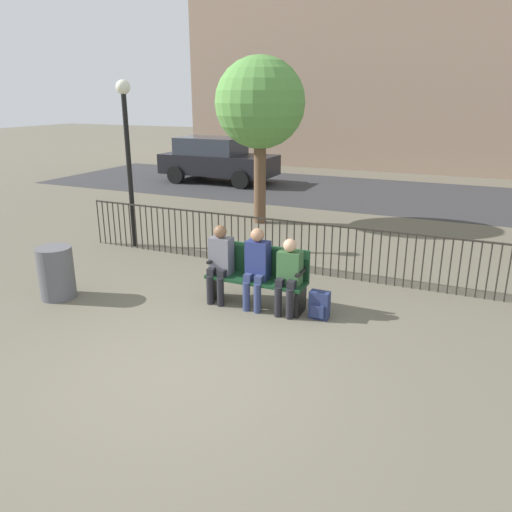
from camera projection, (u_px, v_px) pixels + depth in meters
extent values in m
plane|color=#605B4C|center=(181.00, 373.00, 5.80)|extent=(80.00, 80.00, 0.00)
cube|color=#14381E|center=(256.00, 280.00, 7.53)|extent=(1.55, 0.45, 0.05)
cube|color=#14381E|center=(261.00, 260.00, 7.62)|extent=(1.55, 0.05, 0.47)
cube|color=black|center=(215.00, 286.00, 7.88)|extent=(0.06, 0.38, 0.40)
cube|color=black|center=(300.00, 301.00, 7.32)|extent=(0.06, 0.38, 0.40)
cube|color=black|center=(214.00, 259.00, 7.74)|extent=(0.06, 0.38, 0.04)
cube|color=black|center=(301.00, 272.00, 7.18)|extent=(0.06, 0.38, 0.04)
cylinder|color=black|center=(210.00, 290.00, 7.66)|extent=(0.11, 0.11, 0.45)
cylinder|color=black|center=(220.00, 292.00, 7.59)|extent=(0.11, 0.11, 0.45)
cube|color=black|center=(213.00, 271.00, 7.66)|extent=(0.11, 0.20, 0.12)
cube|color=black|center=(223.00, 273.00, 7.59)|extent=(0.11, 0.20, 0.12)
cube|color=slate|center=(221.00, 255.00, 7.66)|extent=(0.34, 0.22, 0.57)
sphere|color=brown|center=(220.00, 232.00, 7.53)|extent=(0.20, 0.20, 0.20)
cylinder|color=navy|center=(246.00, 296.00, 7.42)|extent=(0.11, 0.11, 0.45)
cylinder|color=navy|center=(257.00, 298.00, 7.35)|extent=(0.11, 0.11, 0.45)
cube|color=navy|center=(249.00, 277.00, 7.42)|extent=(0.11, 0.20, 0.12)
cube|color=navy|center=(260.00, 279.00, 7.35)|extent=(0.11, 0.20, 0.12)
cube|color=navy|center=(258.00, 260.00, 7.42)|extent=(0.34, 0.22, 0.58)
sphere|color=#A37556|center=(257.00, 235.00, 7.28)|extent=(0.20, 0.20, 0.20)
cylinder|color=black|center=(278.00, 302.00, 7.22)|extent=(0.11, 0.11, 0.45)
cylinder|color=black|center=(290.00, 304.00, 7.15)|extent=(0.11, 0.11, 0.45)
cube|color=black|center=(281.00, 282.00, 7.23)|extent=(0.11, 0.20, 0.12)
cube|color=black|center=(293.00, 284.00, 7.16)|extent=(0.11, 0.20, 0.12)
cube|color=#335B33|center=(290.00, 268.00, 7.24)|extent=(0.34, 0.22, 0.49)
sphere|color=tan|center=(290.00, 245.00, 7.11)|extent=(0.19, 0.19, 0.19)
cube|color=navy|center=(319.00, 305.00, 7.18)|extent=(0.28, 0.16, 0.41)
cube|color=navy|center=(317.00, 311.00, 7.11)|extent=(0.20, 0.04, 0.18)
cylinder|color=#2D2823|center=(99.00, 222.00, 10.76)|extent=(0.02, 0.02, 0.95)
cylinder|color=#2D2823|center=(104.00, 222.00, 10.70)|extent=(0.02, 0.02, 0.95)
cylinder|color=#2D2823|center=(109.00, 223.00, 10.65)|extent=(0.02, 0.02, 0.95)
cylinder|color=#2D2823|center=(114.00, 224.00, 10.59)|extent=(0.02, 0.02, 0.95)
cylinder|color=#2D2823|center=(119.00, 224.00, 10.54)|extent=(0.02, 0.02, 0.95)
cylinder|color=#2D2823|center=(125.00, 225.00, 10.48)|extent=(0.02, 0.02, 0.95)
cylinder|color=#2D2823|center=(130.00, 226.00, 10.43)|extent=(0.02, 0.02, 0.95)
cylinder|color=#2D2823|center=(136.00, 226.00, 10.38)|extent=(0.02, 0.02, 0.95)
cylinder|color=#2D2823|center=(141.00, 227.00, 10.32)|extent=(0.02, 0.02, 0.95)
cylinder|color=#2D2823|center=(147.00, 228.00, 10.27)|extent=(0.02, 0.02, 0.95)
cylinder|color=#2D2823|center=(152.00, 228.00, 10.21)|extent=(0.02, 0.02, 0.95)
cylinder|color=#2D2823|center=(158.00, 229.00, 10.16)|extent=(0.02, 0.02, 0.95)
cylinder|color=#2D2823|center=(164.00, 230.00, 10.10)|extent=(0.02, 0.02, 0.95)
cylinder|color=#2D2823|center=(170.00, 231.00, 10.05)|extent=(0.02, 0.02, 0.95)
cylinder|color=#2D2823|center=(176.00, 231.00, 9.99)|extent=(0.02, 0.02, 0.95)
cylinder|color=#2D2823|center=(182.00, 232.00, 9.94)|extent=(0.02, 0.02, 0.95)
cylinder|color=#2D2823|center=(188.00, 233.00, 9.88)|extent=(0.02, 0.02, 0.95)
cylinder|color=#2D2823|center=(194.00, 234.00, 9.83)|extent=(0.02, 0.02, 0.95)
cylinder|color=#2D2823|center=(200.00, 234.00, 9.78)|extent=(0.02, 0.02, 0.95)
cylinder|color=#2D2823|center=(206.00, 235.00, 9.72)|extent=(0.02, 0.02, 0.95)
cylinder|color=#2D2823|center=(212.00, 236.00, 9.67)|extent=(0.02, 0.02, 0.95)
cylinder|color=#2D2823|center=(219.00, 237.00, 9.61)|extent=(0.02, 0.02, 0.95)
cylinder|color=#2D2823|center=(225.00, 238.00, 9.56)|extent=(0.02, 0.02, 0.95)
cylinder|color=#2D2823|center=(232.00, 238.00, 9.50)|extent=(0.02, 0.02, 0.95)
cylinder|color=#2D2823|center=(238.00, 239.00, 9.45)|extent=(0.02, 0.02, 0.95)
cylinder|color=#2D2823|center=(245.00, 240.00, 9.39)|extent=(0.02, 0.02, 0.95)
cylinder|color=#2D2823|center=(252.00, 241.00, 9.34)|extent=(0.02, 0.02, 0.95)
cylinder|color=#2D2823|center=(258.00, 242.00, 9.28)|extent=(0.02, 0.02, 0.95)
cylinder|color=#2D2823|center=(265.00, 243.00, 9.23)|extent=(0.02, 0.02, 0.95)
cylinder|color=#2D2823|center=(272.00, 244.00, 9.18)|extent=(0.02, 0.02, 0.95)
cylinder|color=#2D2823|center=(279.00, 244.00, 9.12)|extent=(0.02, 0.02, 0.95)
cylinder|color=#2D2823|center=(287.00, 245.00, 9.07)|extent=(0.02, 0.02, 0.95)
cylinder|color=#2D2823|center=(294.00, 246.00, 9.01)|extent=(0.02, 0.02, 0.95)
cylinder|color=#2D2823|center=(301.00, 247.00, 8.96)|extent=(0.02, 0.02, 0.95)
cylinder|color=#2D2823|center=(309.00, 248.00, 8.90)|extent=(0.02, 0.02, 0.95)
cylinder|color=#2D2823|center=(316.00, 249.00, 8.85)|extent=(0.02, 0.02, 0.95)
cylinder|color=#2D2823|center=(324.00, 250.00, 8.79)|extent=(0.02, 0.02, 0.95)
cylinder|color=#2D2823|center=(331.00, 251.00, 8.74)|extent=(0.02, 0.02, 0.95)
cylinder|color=#2D2823|center=(339.00, 252.00, 8.68)|extent=(0.02, 0.02, 0.95)
cylinder|color=#2D2823|center=(347.00, 253.00, 8.63)|extent=(0.02, 0.02, 0.95)
cylinder|color=#2D2823|center=(355.00, 254.00, 8.58)|extent=(0.02, 0.02, 0.95)
cylinder|color=#2D2823|center=(363.00, 255.00, 8.52)|extent=(0.02, 0.02, 0.95)
cylinder|color=#2D2823|center=(371.00, 256.00, 8.47)|extent=(0.02, 0.02, 0.95)
cylinder|color=#2D2823|center=(380.00, 257.00, 8.41)|extent=(0.02, 0.02, 0.95)
cylinder|color=#2D2823|center=(388.00, 258.00, 8.36)|extent=(0.02, 0.02, 0.95)
cylinder|color=#2D2823|center=(397.00, 259.00, 8.30)|extent=(0.02, 0.02, 0.95)
cylinder|color=#2D2823|center=(405.00, 260.00, 8.25)|extent=(0.02, 0.02, 0.95)
cylinder|color=#2D2823|center=(414.00, 261.00, 8.19)|extent=(0.02, 0.02, 0.95)
cylinder|color=#2D2823|center=(423.00, 263.00, 8.14)|extent=(0.02, 0.02, 0.95)
cylinder|color=#2D2823|center=(432.00, 264.00, 8.08)|extent=(0.02, 0.02, 0.95)
cylinder|color=#2D2823|center=(441.00, 265.00, 8.03)|extent=(0.02, 0.02, 0.95)
cylinder|color=#2D2823|center=(450.00, 266.00, 7.98)|extent=(0.02, 0.02, 0.95)
cylinder|color=#2D2823|center=(460.00, 267.00, 7.92)|extent=(0.02, 0.02, 0.95)
cylinder|color=#2D2823|center=(469.00, 268.00, 7.87)|extent=(0.02, 0.02, 0.95)
cylinder|color=#2D2823|center=(479.00, 270.00, 7.81)|extent=(0.02, 0.02, 0.95)
cylinder|color=#2D2823|center=(488.00, 271.00, 7.76)|extent=(0.02, 0.02, 0.95)
cylinder|color=#2D2823|center=(498.00, 272.00, 7.70)|extent=(0.02, 0.02, 0.95)
cylinder|color=#2D2823|center=(508.00, 273.00, 7.65)|extent=(0.02, 0.02, 0.95)
cube|color=#2D2823|center=(295.00, 222.00, 8.86)|extent=(9.00, 0.03, 0.03)
cylinder|color=brown|center=(260.00, 177.00, 12.29)|extent=(0.30, 0.30, 2.31)
sphere|color=#569342|center=(260.00, 103.00, 11.75)|extent=(2.14, 2.14, 2.14)
cylinder|color=black|center=(130.00, 172.00, 10.20)|extent=(0.10, 0.10, 3.14)
sphere|color=silver|center=(123.00, 87.00, 9.69)|extent=(0.28, 0.28, 0.28)
cube|color=#333335|center=(380.00, 194.00, 16.21)|extent=(24.00, 6.00, 0.01)
cube|color=black|center=(219.00, 164.00, 18.18)|extent=(4.20, 1.70, 0.70)
cube|color=#2D333D|center=(211.00, 146.00, 18.11)|extent=(2.31, 1.56, 0.60)
cylinder|color=black|center=(241.00, 180.00, 17.03)|extent=(0.64, 0.20, 0.64)
cylinder|color=black|center=(261.00, 173.00, 18.54)|extent=(0.64, 0.20, 0.64)
cylinder|color=black|center=(176.00, 175.00, 18.04)|extent=(0.64, 0.20, 0.64)
cylinder|color=black|center=(200.00, 169.00, 19.55)|extent=(0.64, 0.20, 0.64)
cylinder|color=#56565B|center=(56.00, 273.00, 7.85)|extent=(0.55, 0.55, 0.83)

